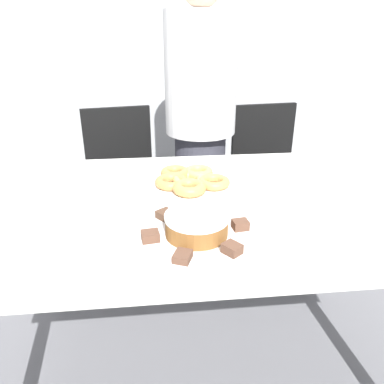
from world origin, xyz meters
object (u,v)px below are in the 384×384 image
Objects in this scene: person_standing at (200,122)px; office_chair_right at (269,185)px; plate_cake at (196,236)px; office_chair_left at (124,191)px; frosted_cake at (197,225)px; plate_donuts at (189,185)px.

person_standing reaches higher than office_chair_right.
plate_cake is at bearing -97.70° from person_standing.
office_chair_left reaches higher than plate_cake.
frosted_cake is (-0.00, -0.00, 0.04)m from plate_cake.
person_standing is at bearing -14.91° from office_chair_left.
plate_cake is at bearing 75.96° from frosted_cake.
plate_cake is at bearing -84.21° from office_chair_left.
plate_cake is 0.04m from frosted_cake.
office_chair_left is at bearing 105.45° from frosted_cake.
office_chair_left is 1.20m from frosted_cake.
frosted_cake is at bearing -84.21° from office_chair_left.
plate_cake is at bearing -92.00° from plate_donuts.
office_chair_right is at bearing 62.48° from frosted_cake.
office_chair_left is at bearing 113.92° from plate_donuts.
office_chair_right is at bearing 51.97° from plate_donuts.
person_standing is 1.07m from frosted_cake.
plate_donuts is at bearing -134.62° from office_chair_right.
frosted_cake is (-0.57, -1.10, 0.37)m from office_chair_right.
frosted_cake is (-0.01, -0.39, 0.04)m from plate_donuts.
plate_donuts is (-0.56, -0.72, 0.33)m from office_chair_right.
frosted_cake reaches higher than plate_donuts.
person_standing is 1.80× the size of office_chair_left.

